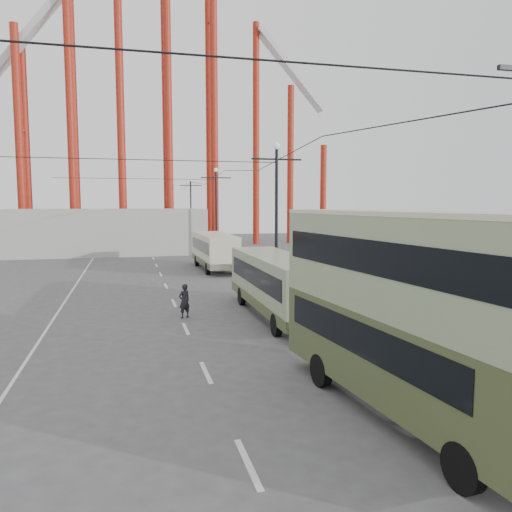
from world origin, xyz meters
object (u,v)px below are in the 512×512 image
object	(u,v)px
double_decker_bus	(412,304)
single_decker_cream	(214,250)
single_decker_green	(277,282)
pedestrian	(184,301)

from	to	relation	value
double_decker_bus	single_decker_cream	xyz separation A→B (m)	(0.05, 30.69, -1.30)
double_decker_bus	single_decker_green	size ratio (longest dim) A/B	0.95
single_decker_green	single_decker_cream	xyz separation A→B (m)	(-0.03, 18.53, 0.00)
single_decker_green	single_decker_cream	size ratio (longest dim) A/B	1.10
double_decker_bus	single_decker_cream	size ratio (longest dim) A/B	1.04
double_decker_bus	pedestrian	world-z (taller)	double_decker_bus
single_decker_green	pedestrian	xyz separation A→B (m)	(-4.49, 0.81, -0.87)
single_decker_cream	single_decker_green	bearing A→B (deg)	-90.84
double_decker_bus	single_decker_green	distance (m)	12.23
double_decker_bus	single_decker_cream	bearing A→B (deg)	84.66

